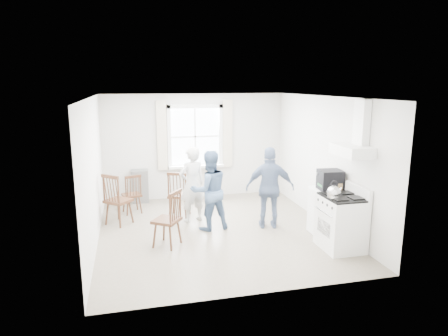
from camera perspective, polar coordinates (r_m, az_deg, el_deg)
room_shell at (r=7.60m, az=-1.02°, el=0.28°), size 4.62×5.12×2.64m
window_assembly at (r=9.94m, az=-4.11°, el=3.99°), size 1.88×0.24×1.70m
range_hood at (r=7.03m, az=18.22°, el=3.69°), size 0.45×0.76×0.94m
shelf_unit at (r=9.90m, az=-11.93°, el=-2.55°), size 0.40×0.30×0.80m
gas_stove at (r=7.28m, az=16.41°, el=-7.42°), size 0.68×0.76×1.12m
kettle at (r=6.93m, az=15.39°, el=-3.39°), size 0.22×0.22×0.32m
low_cabinet at (r=7.90m, az=14.31°, el=-6.02°), size 0.50×0.55×0.90m
stereo_stack at (r=7.67m, az=14.94°, el=-1.66°), size 0.45×0.41×0.37m
cardboard_box at (r=7.63m, az=15.50°, el=-2.60°), size 0.27×0.22×0.16m
windsor_chair_a at (r=9.00m, az=-12.91°, el=-3.09°), size 0.46×0.46×0.90m
windsor_chair_b at (r=8.34m, az=-15.46°, el=-3.64°), size 0.63×0.63×1.08m
windsor_chair_c at (r=7.08m, az=-7.44°, el=-6.31°), size 0.59×0.60×1.03m
person_left at (r=8.29m, az=-4.59°, el=-2.36°), size 0.74×0.74×1.59m
person_mid at (r=7.82m, az=-2.11°, el=-3.23°), size 0.88×0.88×1.58m
person_right at (r=7.95m, az=6.58°, el=-2.85°), size 1.17×1.17×1.63m
potted_plant at (r=9.99m, az=-1.97°, el=1.41°), size 0.22×0.22×0.32m
windsor_chair_d at (r=8.56m, az=-6.61°, el=-3.09°), size 0.55×0.55×1.03m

